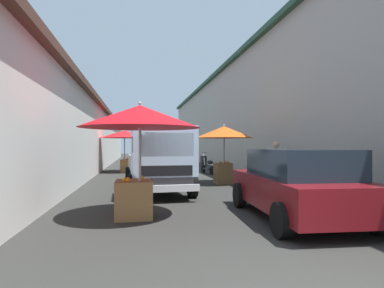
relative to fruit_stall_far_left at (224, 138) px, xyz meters
The scene contains 11 objects.
ground 4.41m from the fruit_stall_far_left, 23.99° to the left, with size 90.00×90.00×0.00m, color #282826.
building_left_whitewash 10.74m from the fruit_stall_far_left, 56.61° to the left, with size 49.80×7.50×3.94m.
building_right_concrete 8.36m from the fruit_stall_far_left, 44.00° to the right, with size 49.80×7.50×6.73m.
fruit_stall_far_left is the anchor object (origin of this frame).
fruit_stall_near_left 7.57m from the fruit_stall_far_left, 32.70° to the left, with size 2.78×2.78×2.47m.
fruit_stall_near_right 6.40m from the fruit_stall_far_left, 148.16° to the left, with size 2.55×2.55×2.46m.
hatchback_car 6.20m from the fruit_stall_far_left, behind, with size 4.00×2.11×1.45m.
delivery_truck 3.72m from the fruit_stall_far_left, 131.55° to the left, with size 5.01×2.17×2.08m.
vendor_by_crates 2.71m from the fruit_stall_far_left, 153.00° to the right, with size 0.33×0.64×1.66m.
parked_scooter 4.81m from the fruit_stall_far_left, ahead, with size 1.68×0.50×1.14m.
plastic_stool 3.31m from the fruit_stall_far_left, behind, with size 0.30×0.30×0.43m.
Camera 1 is at (-2.39, 1.80, 1.53)m, focal length 29.71 mm.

